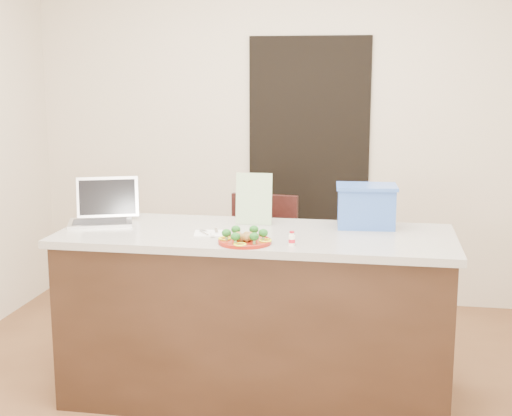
% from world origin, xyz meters
% --- Properties ---
extents(room_shell, '(4.00, 4.00, 4.00)m').
position_xyz_m(room_shell, '(0.00, 0.00, 1.62)').
color(room_shell, white).
rests_on(room_shell, ground).
extents(doorway, '(0.90, 0.02, 2.00)m').
position_xyz_m(doorway, '(0.10, 1.98, 1.00)').
color(doorway, black).
rests_on(doorway, ground).
extents(island, '(2.06, 0.76, 0.92)m').
position_xyz_m(island, '(0.00, 0.25, 0.46)').
color(island, black).
rests_on(island, ground).
extents(plate, '(0.26, 0.26, 0.02)m').
position_xyz_m(plate, '(-0.01, 0.00, 0.93)').
color(plate, maroon).
rests_on(plate, island).
extents(meatballs, '(0.11, 0.10, 0.04)m').
position_xyz_m(meatballs, '(-0.01, 0.00, 0.96)').
color(meatballs, brown).
rests_on(meatballs, plate).
extents(broccoli, '(0.22, 0.22, 0.04)m').
position_xyz_m(broccoli, '(-0.01, 0.00, 0.97)').
color(broccoli, '#124614').
rests_on(broccoli, plate).
extents(pepper_rings, '(0.27, 0.27, 0.01)m').
position_xyz_m(pepper_rings, '(-0.01, 0.00, 0.94)').
color(pepper_rings, '#D3DD17').
rests_on(pepper_rings, plate).
extents(napkin, '(0.17, 0.17, 0.01)m').
position_xyz_m(napkin, '(-0.23, 0.17, 0.92)').
color(napkin, silver).
rests_on(napkin, island).
extents(fork, '(0.08, 0.13, 0.00)m').
position_xyz_m(fork, '(-0.25, 0.17, 0.93)').
color(fork, '#BABBBF').
rests_on(fork, napkin).
extents(knife, '(0.04, 0.18, 0.01)m').
position_xyz_m(knife, '(-0.20, 0.15, 0.93)').
color(knife, silver).
rests_on(knife, napkin).
extents(yogurt_bottle, '(0.03, 0.03, 0.07)m').
position_xyz_m(yogurt_bottle, '(0.22, 0.00, 0.95)').
color(yogurt_bottle, white).
rests_on(yogurt_bottle, island).
extents(laptop, '(0.40, 0.38, 0.24)m').
position_xyz_m(laptop, '(-0.88, 0.36, 0.99)').
color(laptop, silver).
rests_on(laptop, island).
extents(leaflet, '(0.20, 0.05, 0.28)m').
position_xyz_m(leaflet, '(-0.04, 0.44, 1.06)').
color(leaflet, silver).
rests_on(leaflet, island).
extents(blue_box, '(0.34, 0.26, 0.23)m').
position_xyz_m(blue_box, '(0.56, 0.48, 1.04)').
color(blue_box, '#2F56AC').
rests_on(blue_box, island).
extents(chair, '(0.47, 0.48, 0.98)m').
position_xyz_m(chair, '(-0.09, 0.97, 0.55)').
color(chair, black).
rests_on(chair, ground).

